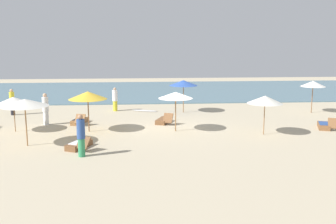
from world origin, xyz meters
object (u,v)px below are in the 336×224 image
Objects in this scene: lounger_0 at (164,120)px; person_3 at (12,102)px; person_0 at (115,99)px; umbrella_4 at (176,95)px; umbrella_5 at (265,100)px; umbrella_6 at (13,101)px; lounger_2 at (324,125)px; umbrella_1 at (25,103)px; umbrella_0 at (313,84)px; lounger_1 at (79,145)px; person_1 at (81,135)px; umbrella_3 at (88,95)px; umbrella_2 at (183,83)px; surfboard at (144,111)px; lounger_3 at (79,121)px; person_2 at (46,109)px.

lounger_0 is 10.75m from person_3.
umbrella_4 is at bearing -60.21° from person_0.
umbrella_4 is 1.04× the size of umbrella_5.
umbrella_6 reaches higher than lounger_2.
umbrella_1 is at bearing -68.66° from person_3.
lounger_2 is at bearing -105.86° from umbrella_0.
umbrella_0 is 19.64m from umbrella_6.
person_1 is at bearing -77.40° from lounger_1.
umbrella_5 is (9.62, -1.41, -0.13)m from umbrella_3.
lounger_2 is at bearing -27.81° from person_0.
umbrella_1 is (-17.65, -7.39, 0.08)m from umbrella_0.
umbrella_1 is 8.67m from lounger_0.
umbrella_4 is at bearing -3.61° from umbrella_6.
umbrella_2 is 1.28× the size of person_3.
umbrella_4 is 1.25× the size of lounger_1.
umbrella_4 is at bearing -75.30° from surfboard.
person_0 is (3.76, 9.14, -1.29)m from umbrella_1.
umbrella_4 is 1.31× the size of person_0.
person_1 is at bearing -49.17° from umbrella_6.
lounger_0 is at bearing 58.69° from person_1.
lounger_2 is at bearing -16.04° from person_3.
umbrella_2 is 1.30× the size of lounger_0.
lounger_1 is (-4.39, -5.38, 0.01)m from lounger_0.
person_1 is at bearing -105.10° from surfboard.
lounger_3 is (-14.48, 2.41, -0.00)m from lounger_2.
umbrella_2 is 1.29× the size of lounger_1.
umbrella_3 is 3.61m from person_2.
person_1 is (0.30, -1.34, 0.79)m from lounger_1.
umbrella_0 is 1.19× the size of person_1.
lounger_2 is at bearing -9.45° from lounger_3.
person_2 is at bearing -145.44° from surfboard.
umbrella_3 is at bearing -156.04° from lounger_0.
umbrella_3 is at bearing -35.19° from person_2.
umbrella_2 reaches higher than umbrella_4.
person_2 is (-2.81, 1.98, -1.09)m from umbrella_3.
lounger_3 is at bearing -135.60° from surfboard.
umbrella_6 is (-10.13, -5.09, -0.34)m from umbrella_2.
umbrella_2 is 1.21× the size of person_1.
umbrella_2 is 1.13× the size of surfboard.
person_2 is at bearing 172.25° from lounger_2.
lounger_2 is at bearing -1.07° from umbrella_3.
lounger_1 is at bearing -166.83° from lounger_2.
surfboard is at bearing 105.22° from lounger_0.
umbrella_6 is at bearing 115.86° from umbrella_1.
person_1 is at bearing -59.00° from person_3.
umbrella_2 is at bearing 42.22° from umbrella_3.
umbrella_3 is 1.13× the size of surfboard.
umbrella_5 is 4.53m from lounger_2.
lounger_3 is 0.93× the size of person_1.
umbrella_0 is 1.28× the size of lounger_0.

